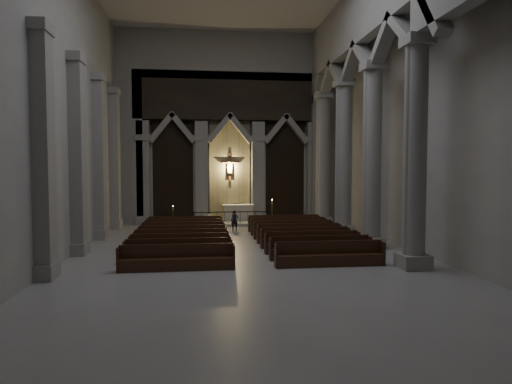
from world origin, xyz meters
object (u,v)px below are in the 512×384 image
altar_rail (232,216)px  pews (243,240)px  candle_stand_right (272,219)px  worshipper (235,220)px  altar (238,212)px  candle_stand_left (173,222)px

altar_rail → pews: (-0.00, -6.71, -0.32)m
candle_stand_right → worshipper: 2.83m
altar → candle_stand_left: 4.58m
altar_rail → candle_stand_left: (-3.46, -0.44, -0.25)m
altar → altar_rail: 1.92m
worshipper → altar_rail: bearing=108.2°
candle_stand_left → worshipper: bearing=-19.9°
pews → worshipper: size_ratio=8.36×
altar → pews: altar is taller
candle_stand_left → candle_stand_right: candle_stand_right is taller
altar_rail → pews: size_ratio=0.50×
altar_rail → candle_stand_left: size_ratio=3.55×
candle_stand_left → pews: (3.46, -6.27, -0.07)m
pews → worshipper: bearing=90.0°
candle_stand_left → candle_stand_right: (5.81, 0.32, 0.08)m
candle_stand_left → worshipper: 3.68m
candle_stand_left → worshipper: size_ratio=1.17×
pews → candle_stand_right: bearing=70.3°
candle_stand_left → worshipper: candle_stand_left is taller
candle_stand_left → pews: size_ratio=0.14×
altar_rail → candle_stand_right: bearing=-3.0°
altar → candle_stand_right: size_ratio=1.24×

